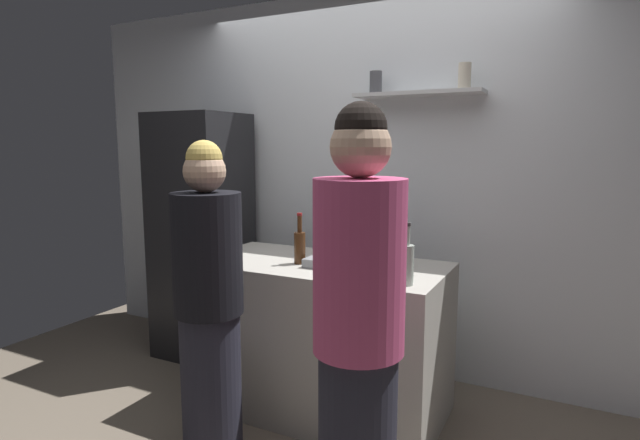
{
  "coord_description": "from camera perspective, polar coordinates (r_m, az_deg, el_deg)",
  "views": [
    {
      "loc": [
        1.3,
        -2.1,
        1.57
      ],
      "look_at": [
        -0.01,
        0.48,
        1.14
      ],
      "focal_mm": 28.69,
      "sensor_mm": 36.0,
      "label": 1
    }
  ],
  "objects": [
    {
      "name": "person_pink_top",
      "position": [
        1.95,
        4.31,
        -13.08
      ],
      "size": [
        0.34,
        0.34,
        1.72
      ],
      "rotation": [
        0.0,
        0.0,
        0.12
      ],
      "color": "#262633",
      "rests_on": "ground"
    },
    {
      "name": "water_bottle_plastic",
      "position": [
        2.97,
        6.49,
        -2.51
      ],
      "size": [
        0.09,
        0.09,
        0.26
      ],
      "color": "silver",
      "rests_on": "counter"
    },
    {
      "name": "baking_pan",
      "position": [
        2.87,
        2.08,
        -4.75
      ],
      "size": [
        0.34,
        0.24,
        0.05
      ],
      "primitive_type": "cube",
      "color": "gray",
      "rests_on": "counter"
    },
    {
      "name": "wine_bottle_pale_glass",
      "position": [
        2.52,
        9.63,
        -4.69
      ],
      "size": [
        0.07,
        0.07,
        0.31
      ],
      "color": "#B2BFB2",
      "rests_on": "counter"
    },
    {
      "name": "back_wall_assembly",
      "position": [
        3.6,
        5.64,
        4.07
      ],
      "size": [
        4.8,
        0.32,
        2.6
      ],
      "color": "white",
      "rests_on": "ground"
    },
    {
      "name": "person_blonde",
      "position": [
        2.61,
        -12.28,
        -9.39
      ],
      "size": [
        0.34,
        0.34,
        1.59
      ],
      "rotation": [
        0.0,
        0.0,
        3.23
      ],
      "color": "#262633",
      "rests_on": "ground"
    },
    {
      "name": "counter",
      "position": [
        3.11,
        -0.0,
        -12.82
      ],
      "size": [
        1.45,
        0.73,
        0.89
      ],
      "primitive_type": "cube",
      "color": "#B7B2A8",
      "rests_on": "ground"
    },
    {
      "name": "wine_bottle_dark_glass",
      "position": [
        2.83,
        7.32,
        -3.07
      ],
      "size": [
        0.07,
        0.07,
        0.31
      ],
      "color": "black",
      "rests_on": "counter"
    },
    {
      "name": "wine_bottle_amber_glass",
      "position": [
        2.93,
        -2.27,
        -2.88
      ],
      "size": [
        0.07,
        0.07,
        0.29
      ],
      "color": "#472814",
      "rests_on": "counter"
    },
    {
      "name": "refrigerator",
      "position": [
        3.91,
        -13.02,
        -1.74
      ],
      "size": [
        0.59,
        0.59,
        1.8
      ],
      "color": "black",
      "rests_on": "ground"
    },
    {
      "name": "utensil_holder",
      "position": [
        3.16,
        3.06,
        -2.8
      ],
      "size": [
        0.11,
        0.11,
        0.22
      ],
      "color": "#B2B2B7",
      "rests_on": "counter"
    }
  ]
}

